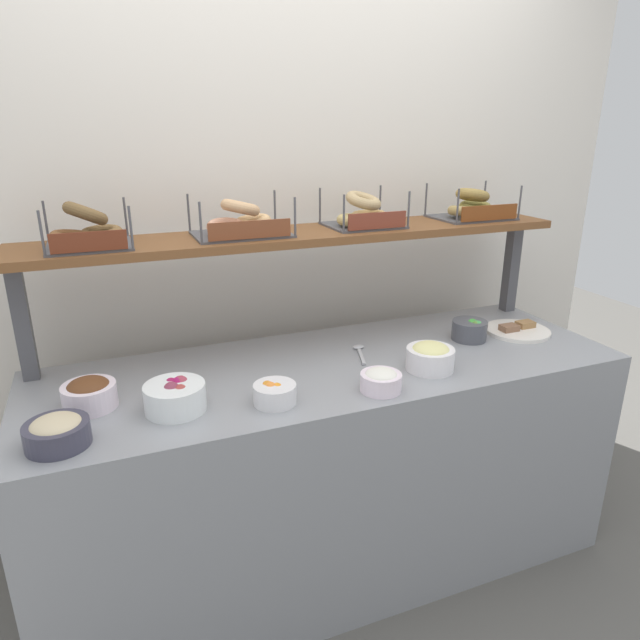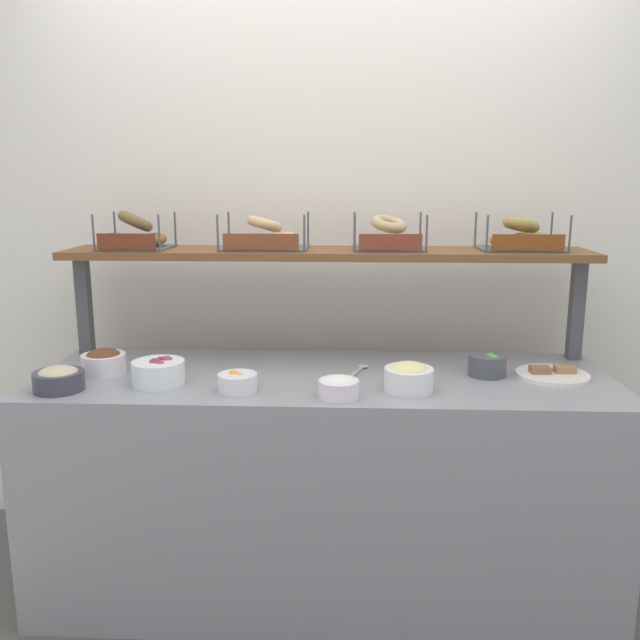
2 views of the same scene
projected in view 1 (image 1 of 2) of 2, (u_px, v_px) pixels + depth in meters
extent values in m
plane|color=#595651|center=(331.00, 556.00, 2.28)|extent=(8.00, 8.00, 0.00)
cube|color=silver|center=(282.00, 239.00, 2.36)|extent=(3.28, 0.06, 2.40)
cube|color=gray|center=(332.00, 467.00, 2.14)|extent=(2.08, 0.70, 0.85)
cube|color=#4C4C51|center=(22.00, 322.00, 1.82)|extent=(0.05, 0.05, 0.40)
cube|color=#4C4C51|center=(511.00, 267.00, 2.51)|extent=(0.05, 0.05, 0.40)
cube|color=brown|center=(305.00, 235.00, 2.10)|extent=(2.04, 0.32, 0.03)
cylinder|color=#3C3B4C|center=(57.00, 434.00, 1.48)|extent=(0.17, 0.17, 0.07)
ellipsoid|color=beige|center=(56.00, 425.00, 1.47)|extent=(0.13, 0.13, 0.05)
cylinder|color=white|center=(275.00, 394.00, 1.71)|extent=(0.13, 0.13, 0.06)
sphere|color=#F9A641|center=(277.00, 387.00, 1.71)|extent=(0.03, 0.03, 0.03)
sphere|color=orange|center=(267.00, 386.00, 1.71)|extent=(0.03, 0.03, 0.03)
sphere|color=orange|center=(278.00, 388.00, 1.70)|extent=(0.03, 0.03, 0.03)
sphere|color=orange|center=(271.00, 387.00, 1.70)|extent=(0.03, 0.03, 0.03)
cylinder|color=white|center=(381.00, 382.00, 1.79)|extent=(0.13, 0.13, 0.06)
ellipsoid|color=white|center=(381.00, 375.00, 1.78)|extent=(0.10, 0.10, 0.04)
cylinder|color=white|center=(175.00, 397.00, 1.66)|extent=(0.18, 0.18, 0.08)
sphere|color=#A43F3A|center=(181.00, 391.00, 1.64)|extent=(0.04, 0.04, 0.04)
sphere|color=#86364C|center=(172.00, 390.00, 1.64)|extent=(0.05, 0.05, 0.05)
sphere|color=#A23A4C|center=(181.00, 383.00, 1.69)|extent=(0.05, 0.05, 0.05)
sphere|color=#A81B5A|center=(179.00, 384.00, 1.68)|extent=(0.04, 0.04, 0.04)
sphere|color=#9C1B4D|center=(171.00, 383.00, 1.69)|extent=(0.04, 0.04, 0.04)
cylinder|color=white|center=(90.00, 396.00, 1.68)|extent=(0.16, 0.16, 0.07)
ellipsoid|color=brown|center=(88.00, 387.00, 1.67)|extent=(0.12, 0.12, 0.05)
cylinder|color=#4C4D56|center=(469.00, 330.00, 2.21)|extent=(0.14, 0.14, 0.08)
sphere|color=green|center=(472.00, 324.00, 2.20)|extent=(0.04, 0.04, 0.04)
sphere|color=#4AAB54|center=(477.00, 325.00, 2.19)|extent=(0.04, 0.04, 0.04)
sphere|color=#5E8B38|center=(475.00, 325.00, 2.19)|extent=(0.03, 0.03, 0.03)
cylinder|color=white|center=(430.00, 359.00, 1.94)|extent=(0.17, 0.17, 0.08)
ellipsoid|color=#E9E292|center=(431.00, 350.00, 1.93)|extent=(0.13, 0.13, 0.05)
cylinder|color=white|center=(518.00, 331.00, 2.29)|extent=(0.26, 0.26, 0.01)
cube|color=#855D44|center=(509.00, 328.00, 2.27)|extent=(0.07, 0.05, 0.02)
cube|color=#9F7345|center=(525.00, 324.00, 2.31)|extent=(0.07, 0.05, 0.02)
cube|color=#B7B7BC|center=(361.00, 357.00, 2.05)|extent=(0.05, 0.14, 0.01)
ellipsoid|color=#B7B7BC|center=(358.00, 347.00, 2.13)|extent=(0.04, 0.03, 0.01)
cube|color=#4C4C51|center=(90.00, 246.00, 1.82)|extent=(0.26, 0.24, 0.01)
cylinder|color=#4C4C51|center=(42.00, 234.00, 1.65)|extent=(0.01, 0.01, 0.14)
cylinder|color=#4C4C51|center=(131.00, 229.00, 1.74)|extent=(0.01, 0.01, 0.14)
cylinder|color=#4C4C51|center=(46.00, 222.00, 1.85)|extent=(0.01, 0.01, 0.14)
cylinder|color=#4C4C51|center=(126.00, 218.00, 1.94)|extent=(0.01, 0.01, 0.14)
cube|color=maroon|center=(89.00, 242.00, 1.70)|extent=(0.22, 0.01, 0.06)
torus|color=brown|center=(73.00, 238.00, 1.76)|extent=(0.15, 0.15, 0.06)
torus|color=brown|center=(101.00, 234.00, 1.85)|extent=(0.20, 0.20, 0.05)
torus|color=brown|center=(85.00, 213.00, 1.78)|extent=(0.18, 0.18, 0.10)
cube|color=#4C4C51|center=(242.00, 234.00, 2.01)|extent=(0.34, 0.24, 0.01)
cylinder|color=#4C4C51|center=(201.00, 224.00, 1.83)|extent=(0.01, 0.01, 0.14)
cylinder|color=#4C4C51|center=(295.00, 218.00, 1.94)|extent=(0.01, 0.01, 0.14)
cylinder|color=#4C4C51|center=(189.00, 214.00, 2.03)|extent=(0.01, 0.01, 0.14)
cylinder|color=#4C4C51|center=(275.00, 209.00, 2.14)|extent=(0.01, 0.01, 0.14)
cube|color=brown|center=(250.00, 230.00, 1.89)|extent=(0.29, 0.01, 0.06)
torus|color=#DF9E7D|center=(227.00, 227.00, 1.95)|extent=(0.15, 0.16, 0.06)
torus|color=#DDAC73|center=(252.00, 222.00, 2.05)|extent=(0.16, 0.15, 0.06)
torus|color=tan|center=(240.00, 208.00, 1.98)|extent=(0.18, 0.18, 0.08)
cube|color=#4C4C51|center=(363.00, 225.00, 2.18)|extent=(0.28, 0.24, 0.01)
cylinder|color=#4C4C51|center=(344.00, 214.00, 2.01)|extent=(0.01, 0.01, 0.14)
cylinder|color=#4C4C51|center=(409.00, 210.00, 2.11)|extent=(0.01, 0.01, 0.14)
cylinder|color=#4C4C51|center=(320.00, 206.00, 2.22)|extent=(0.01, 0.01, 0.14)
cylinder|color=#4C4C51|center=(380.00, 203.00, 2.31)|extent=(0.01, 0.01, 0.14)
cube|color=brown|center=(377.00, 221.00, 2.07)|extent=(0.24, 0.01, 0.06)
torus|color=tan|center=(355.00, 220.00, 2.13)|extent=(0.20, 0.20, 0.05)
torus|color=tan|center=(368.00, 216.00, 2.22)|extent=(0.19, 0.19, 0.05)
torus|color=tan|center=(363.00, 200.00, 2.15)|extent=(0.20, 0.20, 0.08)
cube|color=#4C4C51|center=(471.00, 217.00, 2.37)|extent=(0.31, 0.24, 0.01)
cylinder|color=#4C4C51|center=(458.00, 207.00, 2.19)|extent=(0.01, 0.01, 0.14)
cylinder|color=#4C4C51|center=(520.00, 203.00, 2.30)|extent=(0.01, 0.01, 0.14)
cylinder|color=#4C4C51|center=(426.00, 200.00, 2.39)|extent=(0.01, 0.01, 0.14)
cylinder|color=#4C4C51|center=(484.00, 197.00, 2.50)|extent=(0.01, 0.01, 0.14)
cube|color=brown|center=(490.00, 213.00, 2.25)|extent=(0.27, 0.01, 0.06)
torus|color=#A2884F|center=(465.00, 211.00, 2.31)|extent=(0.20, 0.20, 0.06)
torus|color=olive|center=(475.00, 208.00, 2.41)|extent=(0.18, 0.18, 0.06)
torus|color=#9E8142|center=(473.00, 195.00, 2.34)|extent=(0.20, 0.19, 0.07)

